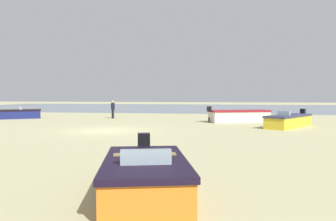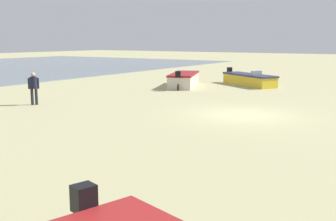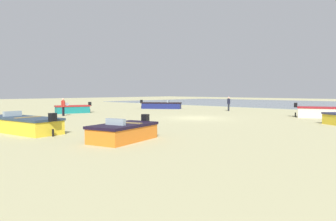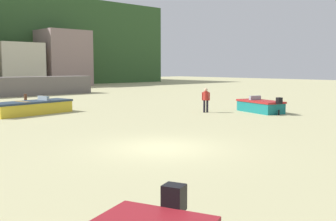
% 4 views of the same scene
% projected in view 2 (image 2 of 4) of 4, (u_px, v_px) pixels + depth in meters
% --- Properties ---
extents(ground_plane, '(160.00, 160.00, 0.00)m').
position_uv_depth(ground_plane, '(242.00, 115.00, 17.62)').
color(ground_plane, tan).
extents(boat_yellow_1, '(3.74, 4.77, 1.13)m').
position_uv_depth(boat_yellow_1, '(249.00, 79.00, 28.89)').
color(boat_yellow_1, gold).
rests_on(boat_yellow_1, ground).
extents(boat_cream_5, '(4.95, 3.20, 1.25)m').
position_uv_depth(boat_cream_5, '(184.00, 80.00, 28.27)').
color(boat_cream_5, beige).
rests_on(boat_cream_5, ground).
extents(beach_walker_distant, '(0.48, 0.48, 1.62)m').
position_uv_depth(beach_walker_distant, '(34.00, 86.00, 20.18)').
color(beach_walker_distant, '#23262D').
rests_on(beach_walker_distant, ground).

